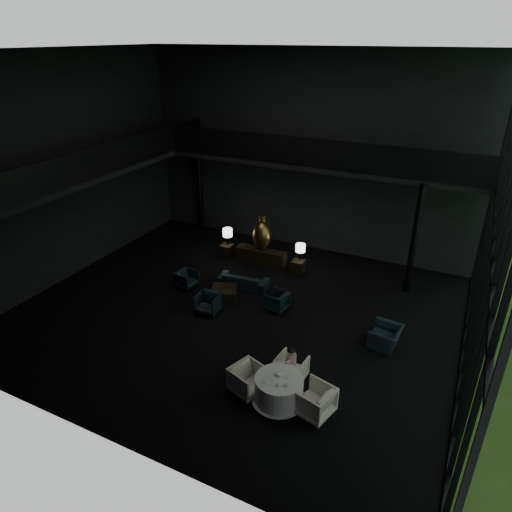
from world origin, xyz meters
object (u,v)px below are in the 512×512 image
at_px(lounge_armchair_south, 208,303).
at_px(side_table_right, 298,267).
at_px(bronze_urn, 262,235).
at_px(dining_chair_north, 291,367).
at_px(console, 261,257).
at_px(table_lamp_left, 228,233).
at_px(dining_chair_east, 314,398).
at_px(side_table_left, 227,251).
at_px(lounge_armchair_east, 277,301).
at_px(table_lamp_right, 300,249).
at_px(child, 291,358).
at_px(dining_table, 279,392).
at_px(dining_chair_west, 248,378).
at_px(lounge_armchair_west, 187,279).
at_px(sofa, 243,279).
at_px(window_armchair, 385,335).
at_px(coffee_table, 224,293).

bearing_deg(lounge_armchair_south, side_table_right, 63.88).
relative_size(bronze_urn, dining_chair_north, 1.82).
xyz_separation_m(console, dining_chair_north, (3.65, -5.78, 0.06)).
relative_size(table_lamp_left, dining_chair_east, 0.71).
xyz_separation_m(side_table_left, lounge_armchair_south, (1.54, -3.98, 0.09)).
bearing_deg(lounge_armchair_east, table_lamp_right, -165.18).
distance_m(table_lamp_left, child, 7.96).
bearing_deg(dining_chair_east, dining_table, -72.80).
relative_size(side_table_right, dining_table, 0.37).
relative_size(bronze_urn, dining_chair_west, 1.59).
xyz_separation_m(lounge_armchair_west, lounge_armchair_east, (3.55, 0.09, -0.00)).
distance_m(side_table_left, sofa, 2.67).
relative_size(side_table_left, table_lamp_left, 0.79).
distance_m(side_table_left, dining_chair_east, 9.16).
xyz_separation_m(lounge_armchair_west, dining_chair_west, (4.49, -3.85, 0.13)).
bearing_deg(dining_chair_west, table_lamp_left, 52.36).
relative_size(console, side_table_left, 3.90).
xyz_separation_m(side_table_left, window_armchair, (7.20, -3.24, 0.12)).
relative_size(dining_chair_west, child, 1.51).
xyz_separation_m(lounge_armchair_south, dining_table, (3.76, -2.76, -0.03)).
bearing_deg(dining_table, dining_chair_north, 92.95).
relative_size(sofa, lounge_armchair_west, 2.57).
xyz_separation_m(bronze_urn, lounge_armchair_east, (1.90, -2.86, -0.94)).
bearing_deg(coffee_table, console, 89.42).
distance_m(bronze_urn, table_lamp_left, 1.62).
bearing_deg(dining_chair_west, console, 42.39).
relative_size(window_armchair, child, 1.51).
bearing_deg(side_table_left, table_lamp_right, 2.42).
height_order(lounge_armchair_east, dining_chair_north, dining_chair_north).
xyz_separation_m(console, lounge_armchair_west, (-1.65, -2.86, -0.01)).
distance_m(sofa, window_armchair, 5.54).
relative_size(side_table_right, lounge_armchair_east, 0.82).
height_order(table_lamp_left, child, table_lamp_left).
height_order(lounge_armchair_south, window_armchair, window_armchair).
height_order(lounge_armchair_east, dining_chair_west, dining_chair_west).
height_order(console, side_table_right, console).
xyz_separation_m(bronze_urn, dining_chair_west, (2.84, -6.81, -0.81)).
distance_m(bronze_urn, dining_chair_east, 8.25).
bearing_deg(lounge_armchair_west, window_armchair, -84.50).
distance_m(sofa, lounge_armchair_south, 2.04).
bearing_deg(bronze_urn, lounge_armchair_east, -56.33).
relative_size(lounge_armchair_east, dining_chair_north, 0.81).
height_order(lounge_armchair_east, dining_chair_east, dining_chair_east).
xyz_separation_m(lounge_armchair_west, dining_chair_north, (5.30, -2.92, 0.07)).
distance_m(lounge_armchair_south, child, 4.18).
height_order(table_lamp_right, dining_chair_east, table_lamp_right).
height_order(bronze_urn, dining_chair_east, bronze_urn).
relative_size(table_lamp_left, sofa, 0.41).
height_order(table_lamp_left, dining_table, table_lamp_left).
bearing_deg(lounge_armchair_south, window_armchair, 4.14).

